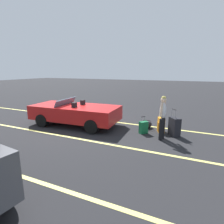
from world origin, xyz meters
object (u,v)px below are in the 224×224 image
at_px(convertible_car, 72,113).
at_px(traveler_person, 163,115).
at_px(suitcase_medium_bright, 161,125).
at_px(duffel_bag, 147,125).
at_px(suitcase_large_black, 174,127).
at_px(suitcase_small_carryon, 143,127).

distance_m(convertible_car, traveler_person, 4.27).
xyz_separation_m(suitcase_medium_bright, duffel_bag, (0.67, -0.24, -0.15)).
xyz_separation_m(suitcase_large_black, duffel_bag, (1.23, -0.47, -0.21)).
height_order(suitcase_large_black, duffel_bag, suitcase_large_black).
relative_size(suitcase_medium_bright, suitcase_small_carryon, 1.18).
bearing_deg(convertible_car, duffel_bag, -168.69).
bearing_deg(suitcase_large_black, suitcase_small_carryon, 153.03).
bearing_deg(duffel_bag, traveler_person, 128.10).
distance_m(suitcase_large_black, duffel_bag, 1.33).
height_order(suitcase_medium_bright, duffel_bag, suitcase_medium_bright).
height_order(suitcase_large_black, suitcase_medium_bright, suitcase_large_black).
relative_size(suitcase_large_black, traveler_person, 0.66).
height_order(suitcase_small_carryon, traveler_person, traveler_person).
bearing_deg(suitcase_large_black, convertible_car, 147.07).
distance_m(suitcase_large_black, suitcase_small_carryon, 1.22).
height_order(convertible_car, suitcase_small_carryon, convertible_car).
bearing_deg(duffel_bag, convertible_car, 14.54).
height_order(convertible_car, suitcase_medium_bright, convertible_car).
distance_m(convertible_car, suitcase_medium_bright, 4.15).
distance_m(convertible_car, duffel_bag, 3.56).
bearing_deg(traveler_person, convertible_car, 5.64).
xyz_separation_m(convertible_car, suitcase_medium_bright, (-4.09, -0.65, -0.28)).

